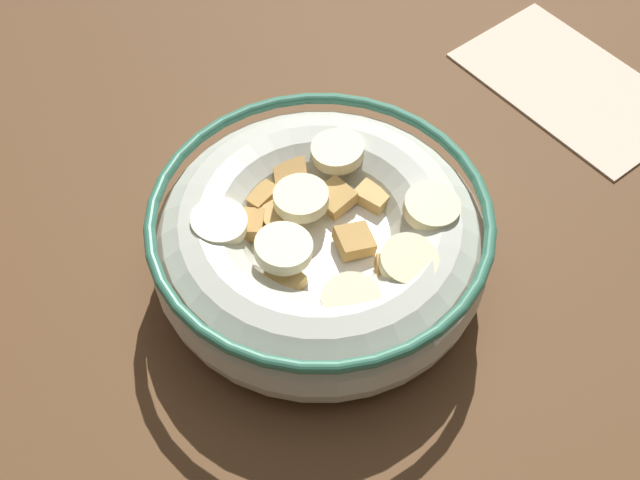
% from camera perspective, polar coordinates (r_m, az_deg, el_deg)
% --- Properties ---
extents(ground_plane, '(0.92, 0.92, 0.02)m').
position_cam_1_polar(ground_plane, '(0.46, 0.00, -2.98)').
color(ground_plane, brown).
extents(cereal_bowl, '(0.17, 0.17, 0.06)m').
position_cam_1_polar(cereal_bowl, '(0.43, 0.02, -0.16)').
color(cereal_bowl, beige).
rests_on(cereal_bowl, ground_plane).
extents(folded_napkin, '(0.14, 0.08, 0.00)m').
position_cam_1_polar(folded_napkin, '(0.57, 16.31, 9.89)').
color(folded_napkin, beige).
rests_on(folded_napkin, ground_plane).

